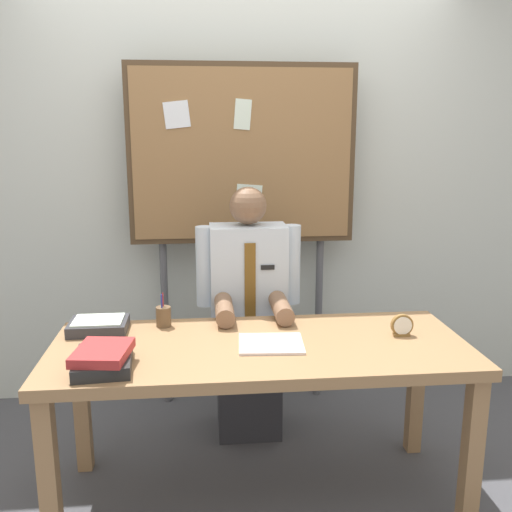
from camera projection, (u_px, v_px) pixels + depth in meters
The scene contains 10 objects.
ground_plane at pixel (260, 496), 2.59m from camera, with size 12.00×12.00×0.00m, color #4C4C51.
back_wall at pixel (240, 181), 3.42m from camera, with size 6.40×0.08×2.70m, color silver.
desk at pixel (260, 363), 2.45m from camera, with size 1.81×0.73×0.75m.
person at pixel (249, 323), 3.02m from camera, with size 0.55×0.56×1.37m.
bulletin_board at pixel (243, 161), 3.19m from camera, with size 1.30×0.09×2.02m.
book_stack at pixel (103, 358), 2.17m from camera, with size 0.24×0.30×0.09m.
open_notebook at pixel (271, 344), 2.41m from camera, with size 0.27×0.23×0.01m, color silver.
desk_clock at pixel (402, 326), 2.51m from camera, with size 0.10×0.04×0.10m.
pen_holder at pixel (163, 316), 2.63m from camera, with size 0.07×0.07×0.16m.
paper_tray at pixel (99, 325), 2.57m from camera, with size 0.26×0.20×0.06m.
Camera 1 is at (-0.24, -2.27, 1.65)m, focal length 39.34 mm.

